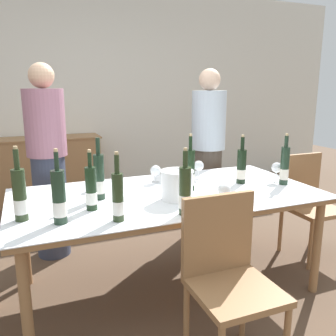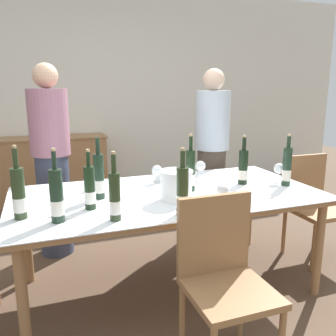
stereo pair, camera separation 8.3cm
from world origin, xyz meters
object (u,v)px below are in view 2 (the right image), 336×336
(wine_bottle_4, at_px, (57,197))
(wine_bottle_2, at_px, (90,189))
(person_host, at_px, (52,162))
(wine_bottle_6, at_px, (19,194))
(dining_table, at_px, (168,201))
(sideboard_cabinet, at_px, (48,169))
(wine_glass_2, at_px, (279,169))
(ice_bucket, at_px, (176,184))
(chair_right_end, at_px, (312,200))
(chair_near_front, at_px, (223,271))
(wine_glass_1, at_px, (157,171))
(wine_bottle_1, at_px, (243,168))
(wine_glass_0, at_px, (200,167))
(wine_glass_3, at_px, (97,177))
(wine_bottle_7, at_px, (287,167))
(wine_bottle_8, at_px, (99,177))
(person_guest_left, at_px, (212,154))
(wine_bottle_3, at_px, (182,192))
(wine_bottle_0, at_px, (115,197))
(wine_glass_4, at_px, (223,191))
(wine_bottle_5, at_px, (191,172))

(wine_bottle_4, bearing_deg, wine_bottle_2, 38.05)
(person_host, bearing_deg, wine_bottle_6, -101.33)
(dining_table, height_order, wine_bottle_4, wine_bottle_4)
(sideboard_cabinet, relative_size, wine_glass_2, 9.74)
(ice_bucket, relative_size, chair_right_end, 0.25)
(wine_bottle_2, bearing_deg, dining_table, 14.98)
(chair_near_front, bearing_deg, wine_bottle_2, 133.19)
(wine_glass_1, bearing_deg, wine_bottle_1, -23.46)
(wine_bottle_2, relative_size, wine_glass_0, 2.42)
(ice_bucket, relative_size, wine_glass_3, 1.59)
(wine_bottle_7, distance_m, wine_glass_3, 1.41)
(wine_bottle_8, height_order, person_guest_left, person_guest_left)
(dining_table, xyz_separation_m, ice_bucket, (-0.00, -0.16, 0.16))
(chair_near_front, bearing_deg, wine_bottle_3, 105.43)
(wine_glass_2, xyz_separation_m, chair_right_end, (0.46, 0.13, -0.34))
(wine_bottle_0, bearing_deg, wine_bottle_7, 11.16)
(wine_glass_4, bearing_deg, ice_bucket, 137.50)
(chair_right_end, relative_size, person_host, 0.53)
(wine_glass_0, relative_size, chair_near_front, 0.17)
(wine_bottle_5, height_order, wine_bottle_6, wine_bottle_6)
(wine_bottle_2, bearing_deg, person_host, 99.84)
(wine_bottle_4, xyz_separation_m, wine_glass_1, (0.77, 0.60, -0.05))
(wine_bottle_5, xyz_separation_m, wine_bottle_8, (-0.64, 0.04, 0.00))
(wine_bottle_5, relative_size, wine_glass_2, 2.63)
(wine_bottle_0, relative_size, wine_bottle_7, 1.00)
(wine_bottle_5, distance_m, wine_glass_1, 0.34)
(wine_bottle_2, relative_size, wine_bottle_4, 0.90)
(wine_bottle_6, height_order, wine_glass_4, wine_bottle_6)
(dining_table, distance_m, ice_bucket, 0.23)
(wine_glass_2, bearing_deg, wine_bottle_7, -85.28)
(sideboard_cabinet, distance_m, wine_glass_4, 3.09)
(dining_table, height_order, wine_glass_1, wine_glass_1)
(dining_table, relative_size, wine_glass_0, 13.93)
(sideboard_cabinet, distance_m, wine_bottle_2, 2.73)
(chair_near_front, bearing_deg, wine_bottle_5, 79.18)
(wine_bottle_0, height_order, wine_bottle_4, wine_bottle_4)
(wine_bottle_7, height_order, wine_glass_0, wine_bottle_7)
(ice_bucket, xyz_separation_m, wine_bottle_3, (-0.07, -0.27, 0.03))
(wine_bottle_3, distance_m, wine_bottle_5, 0.49)
(wine_bottle_1, distance_m, wine_glass_0, 0.34)
(wine_bottle_7, height_order, wine_bottle_8, wine_bottle_8)
(wine_glass_3, bearing_deg, chair_right_end, -5.70)
(person_guest_left, bearing_deg, ice_bucket, -127.62)
(wine_glass_0, relative_size, chair_right_end, 0.17)
(wine_bottle_2, xyz_separation_m, wine_bottle_8, (0.09, 0.19, 0.02))
(chair_near_front, bearing_deg, wine_bottle_1, 53.26)
(wine_bottle_8, bearing_deg, wine_bottle_1, -0.57)
(person_host, bearing_deg, person_guest_left, -2.21)
(wine_glass_0, bearing_deg, chair_near_front, -108.61)
(wine_glass_2, bearing_deg, person_guest_left, 98.83)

